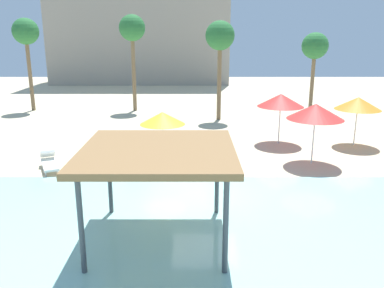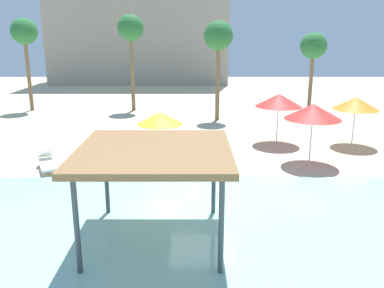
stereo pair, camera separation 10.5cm
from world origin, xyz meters
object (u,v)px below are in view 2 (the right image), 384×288
(beach_umbrella_red_0, at_px, (314,112))
(beach_umbrella_orange_4, at_px, (357,103))
(shade_pavilion, at_px, (155,154))
(beach_umbrella_yellow_6, at_px, (161,118))
(palm_tree_0, at_px, (219,38))
(palm_tree_2, at_px, (131,31))
(beach_umbrella_red_2, at_px, (279,100))
(lounge_chair_1, at_px, (168,144))
(lounge_chair_0, at_px, (48,162))
(palm_tree_3, at_px, (25,34))
(palm_tree_1, at_px, (314,48))
(lounge_chair_5, at_px, (216,160))

(beach_umbrella_red_0, bearing_deg, beach_umbrella_orange_4, 44.48)
(shade_pavilion, height_order, beach_umbrella_yellow_6, shade_pavilion)
(palm_tree_0, xyz_separation_m, palm_tree_2, (-6.14, 3.33, 0.48))
(beach_umbrella_red_0, distance_m, beach_umbrella_red_2, 3.52)
(beach_umbrella_red_2, distance_m, palm_tree_2, 13.51)
(lounge_chair_1, height_order, palm_tree_0, palm_tree_0)
(beach_umbrella_red_2, bearing_deg, lounge_chair_0, -158.64)
(shade_pavilion, relative_size, lounge_chair_0, 2.10)
(beach_umbrella_red_0, distance_m, palm_tree_3, 22.01)
(beach_umbrella_red_2, bearing_deg, palm_tree_1, 64.94)
(palm_tree_1, xyz_separation_m, palm_tree_2, (-13.21, 0.37, 1.18))
(lounge_chair_1, bearing_deg, palm_tree_0, 154.97)
(lounge_chair_0, bearing_deg, lounge_chair_1, 96.05)
(beach_umbrella_yellow_6, bearing_deg, palm_tree_1, 52.60)
(lounge_chair_1, distance_m, palm_tree_3, 16.29)
(palm_tree_0, relative_size, palm_tree_3, 0.96)
(beach_umbrella_yellow_6, bearing_deg, beach_umbrella_orange_4, 20.92)
(palm_tree_0, xyz_separation_m, palm_tree_3, (-13.89, 3.38, 0.25))
(beach_umbrella_orange_4, xyz_separation_m, lounge_chair_5, (-7.36, -3.56, -1.90))
(beach_umbrella_red_2, distance_m, palm_tree_3, 19.51)
(lounge_chair_0, xyz_separation_m, palm_tree_0, (7.98, 10.38, 5.04))
(beach_umbrella_red_2, xyz_separation_m, lounge_chair_0, (-10.79, -4.22, -2.00))
(lounge_chair_0, bearing_deg, beach_umbrella_red_0, 69.90)
(shade_pavilion, bearing_deg, lounge_chair_0, 130.62)
(lounge_chair_5, relative_size, palm_tree_3, 0.29)
(shade_pavilion, bearing_deg, beach_umbrella_orange_4, 46.56)
(beach_umbrella_red_0, distance_m, palm_tree_0, 10.66)
(beach_umbrella_orange_4, bearing_deg, shade_pavilion, -133.44)
(beach_umbrella_orange_4, bearing_deg, palm_tree_1, 87.63)
(palm_tree_2, bearing_deg, beach_umbrella_red_2, -46.71)
(beach_umbrella_orange_4, relative_size, palm_tree_0, 0.39)
(shade_pavilion, distance_m, lounge_chair_1, 9.30)
(beach_umbrella_red_0, relative_size, palm_tree_3, 0.41)
(beach_umbrella_orange_4, distance_m, lounge_chair_1, 9.86)
(palm_tree_0, bearing_deg, palm_tree_1, 22.75)
(lounge_chair_0, bearing_deg, palm_tree_2, 148.35)
(beach_umbrella_red_2, xyz_separation_m, beach_umbrella_yellow_6, (-5.86, -4.12, -0.09))
(shade_pavilion, xyz_separation_m, lounge_chair_5, (2.06, 6.38, -2.22))
(beach_umbrella_yellow_6, height_order, palm_tree_2, palm_tree_2)
(shade_pavilion, bearing_deg, lounge_chair_1, 91.38)
(lounge_chair_1, bearing_deg, shade_pavilion, -2.09)
(beach_umbrella_red_0, height_order, beach_umbrella_red_2, beach_umbrella_red_0)
(beach_umbrella_orange_4, xyz_separation_m, lounge_chair_0, (-14.66, -3.82, -1.90))
(beach_umbrella_red_2, distance_m, beach_umbrella_yellow_6, 7.17)
(beach_umbrella_yellow_6, height_order, palm_tree_1, palm_tree_1)
(shade_pavilion, bearing_deg, beach_umbrella_red_2, 61.82)
(beach_umbrella_yellow_6, distance_m, lounge_chair_0, 5.28)
(lounge_chair_0, relative_size, palm_tree_1, 0.34)
(palm_tree_1, distance_m, palm_tree_3, 20.99)
(lounge_chair_5, xyz_separation_m, palm_tree_3, (-13.21, 13.50, 5.29))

